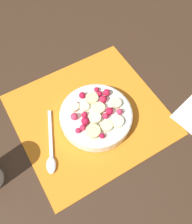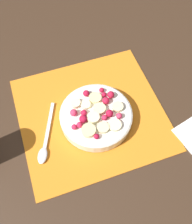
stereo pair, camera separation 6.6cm
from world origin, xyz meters
The scene contains 4 objects.
ground_plane centered at (0.00, 0.00, 0.00)m, with size 3.00×3.00×0.00m, color #382619.
placemat centered at (0.00, 0.00, 0.00)m, with size 0.40×0.38×0.01m.
fruit_bowl centered at (-0.01, 0.02, 0.03)m, with size 0.20×0.20×0.05m.
spoon centered at (0.15, 0.05, 0.01)m, with size 0.09×0.18×0.01m.
Camera 2 is at (0.10, 0.34, 0.62)m, focal length 40.00 mm.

